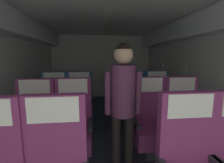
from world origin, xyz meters
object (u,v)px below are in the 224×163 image
Objects in this scene: seat_c_right_aisle at (157,104)px; seat_c_right_window at (133,104)px; seat_b_left_window at (35,130)px; seat_b_right_aisle at (183,123)px; seat_b_right_window at (150,124)px; seat_c_left_aisle at (80,106)px; seat_c_left_window at (55,107)px; flight_attendant at (123,96)px; seat_b_left_aisle at (74,128)px.

seat_c_right_window is (-0.49, 0.02, 0.00)m from seat_c_right_aisle.
seat_c_right_window is (1.55, 0.98, 0.00)m from seat_b_left_window.
seat_b_right_aisle is 1.00× the size of seat_b_right_window.
seat_b_left_window is at bearing -116.78° from seat_c_left_aisle.
seat_c_left_aisle is 1.00× the size of seat_c_right_window.
seat_c_right_aisle is (0.49, 0.93, 0.00)m from seat_b_right_window.
seat_b_right_window is 1.00× the size of seat_c_right_aisle.
seat_b_right_aisle is 1.00× the size of seat_c_left_window.
seat_c_left_aisle is 0.72× the size of flight_attendant.
seat_b_left_window and seat_b_right_window have the same top height.
seat_b_left_aisle is 1.06m from seat_b_right_window.
seat_b_right_aisle is 1.09m from flight_attendant.
seat_b_right_aisle is at bearing -178.98° from flight_attendant.
seat_c_right_aisle is at bearing -0.18° from seat_c_left_aisle.
seat_c_right_window is at bearing 90.22° from seat_b_right_window.
seat_b_right_window is 0.95m from seat_c_right_window.
seat_b_right_window is at bearing -41.24° from seat_c_left_aisle.
seat_c_right_window is at bearing 0.53° from seat_c_left_window.
seat_c_left_aisle and seat_c_right_aisle have the same top height.
seat_b_left_window is at bearing -147.82° from seat_c_right_window.
flight_attendant is at bearing -13.81° from seat_b_left_window.
seat_c_left_aisle is at bearing 148.22° from seat_b_right_aisle.
seat_b_left_aisle is at bearing -62.94° from seat_c_left_window.
seat_b_right_aisle is at bearing -0.03° from seat_b_left_window.
seat_b_left_window and seat_c_left_aisle have the same top height.
seat_c_right_aisle is 0.72× the size of flight_attendant.
seat_c_left_aisle is (-1.07, 0.94, 0.00)m from seat_b_right_window.
seat_c_left_window is 1.00× the size of seat_c_right_aisle.
seat_c_left_aisle is at bearing -0.03° from seat_c_left_window.
flight_attendant is at bearing -146.32° from seat_b_right_window.
seat_b_right_aisle and seat_c_right_window have the same top height.
seat_b_right_aisle is 1.83m from seat_c_left_aisle.
seat_b_right_window is at bearing 177.07° from seat_b_right_aisle.
seat_b_left_window is 1.83m from seat_c_right_window.
seat_c_right_window is (1.06, 0.96, 0.00)m from seat_b_left_aisle.
seat_b_left_aisle is at bearing 2.19° from seat_b_left_window.
seat_c_left_window is 1.72m from flight_attendant.
seat_b_left_aisle is at bearing -40.52° from flight_attendant.
seat_c_right_window is at bearing 42.08° from seat_b_left_aisle.
seat_b_left_aisle and seat_b_right_window have the same top height.
seat_c_right_aisle is 1.00× the size of seat_c_right_window.
seat_c_left_window is 1.00× the size of seat_c_right_window.
seat_b_left_aisle is at bearing -137.92° from seat_c_right_window.
seat_b_left_aisle and seat_c_right_window have the same top height.
seat_b_right_window is at bearing 0.26° from seat_b_left_aisle.
seat_b_left_aisle is 1.00× the size of seat_c_left_aisle.
seat_b_left_aisle is 1.00× the size of seat_b_right_window.
seat_c_right_aisle is at bearing 25.05° from seat_b_left_window.
seat_b_right_window is (-0.48, 0.02, 0.00)m from seat_b_right_aisle.
seat_c_left_window is (-1.54, 0.94, 0.00)m from seat_b_right_window.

